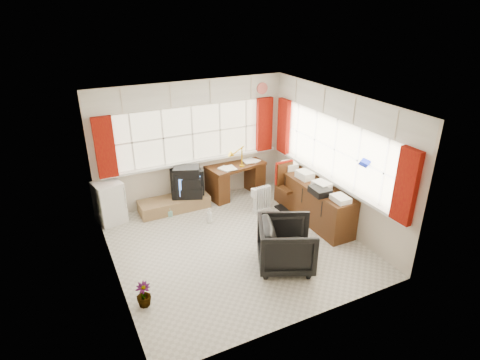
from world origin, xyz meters
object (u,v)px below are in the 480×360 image
Objects in this scene: desk_lamp at (242,152)px; task_chair at (286,184)px; desk at (236,178)px; tv_bench at (174,204)px; mini_fridge at (109,202)px; credenza at (312,200)px; radiator at (262,201)px; office_chair at (286,245)px; crt_tv at (186,181)px.

desk_lamp reaches higher than task_chair.
tv_bench is (-1.42, -0.08, -0.27)m from desk.
desk is at bearing 0.00° from mini_fridge.
desk is at bearing 3.23° from tv_bench.
desk reaches higher than tv_bench.
credenza is 3.85m from mini_fridge.
radiator is at bearing 173.71° from task_chair.
credenza is 1.43× the size of tv_bench.
office_chair is at bearing -139.71° from credenza.
mini_fridge is (-2.78, 0.92, 0.19)m from radiator.
task_chair is 1.20× the size of mini_fridge.
desk_lamp is 2.63m from office_chair.
radiator is 0.27× the size of credenza.
credenza is at bearing -61.02° from desk_lamp.
desk is 1.82m from credenza.
crt_tv is (-1.75, 1.03, -0.00)m from task_chair.
desk_lamp is 2.79m from mini_fridge.
task_chair is 0.67m from credenza.
desk_lamp is at bearing -67.60° from desk.
desk_lamp is 0.75× the size of crt_tv.
mini_fridge is at bearing 176.28° from tv_bench.
tv_bench is at bearing -158.34° from crt_tv.
office_chair is 2.80m from tv_bench.
credenza reaches higher than desk.
radiator is at bearing 137.16° from credenza.
office_chair is 0.43× the size of credenza.
mini_fridge reaches higher than crt_tv.
mini_fridge reaches higher than tv_bench.
mini_fridge is at bearing 163.43° from task_chair.
mini_fridge is at bearing 155.47° from credenza.
radiator is (0.07, -0.76, -0.81)m from desk_lamp.
desk_lamp is (0.07, -0.16, 0.63)m from desk.
mini_fridge is (-1.23, 0.08, 0.28)m from tv_bench.
desk is 1.19m from task_chair.
crt_tv reaches higher than radiator.
tv_bench is (-2.28, 1.52, -0.27)m from credenza.
desk_lamp is at bearing 94.98° from radiator.
credenza reaches higher than tv_bench.
desk is 0.66m from desk_lamp.
credenza is (0.80, -1.44, -0.63)m from desk_lamp.
task_chair reaches higher than crt_tv.
task_chair is 0.60m from radiator.
tv_bench is at bearing 151.43° from radiator.
office_chair is 1.62× the size of radiator.
desk is at bearing 118.34° from credenza.
desk_lamp is 1.74m from tv_bench.
office_chair reaches higher than crt_tv.
mini_fridge is at bearing -180.00° from desk.
desk is at bearing 123.68° from task_chair.
office_chair is at bearing -107.04° from radiator.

